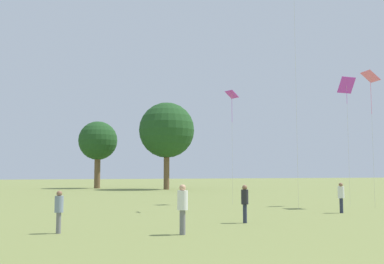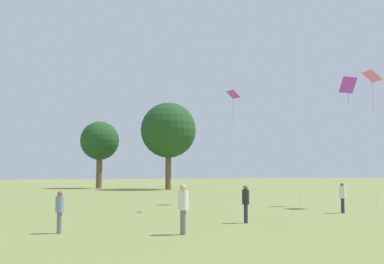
% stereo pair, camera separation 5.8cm
% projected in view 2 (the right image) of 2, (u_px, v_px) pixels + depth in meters
% --- Properties ---
extents(person_standing_1, '(0.51, 0.51, 1.78)m').
position_uv_depth(person_standing_1, '(183.00, 205.00, 16.03)').
color(person_standing_1, slate).
rests_on(person_standing_1, ground).
extents(person_standing_2, '(0.42, 0.42, 1.66)m').
position_uv_depth(person_standing_2, '(246.00, 200.00, 19.68)').
color(person_standing_2, '#282D42').
rests_on(person_standing_2, ground).
extents(person_standing_3, '(0.43, 0.43, 1.54)m').
position_uv_depth(person_standing_3, '(60.00, 208.00, 16.35)').
color(person_standing_3, slate).
rests_on(person_standing_3, ground).
extents(person_standing_5, '(0.43, 0.43, 1.65)m').
position_uv_depth(person_standing_5, '(342.00, 195.00, 24.52)').
color(person_standing_5, '#282D42').
rests_on(person_standing_5, ground).
extents(kite_0, '(0.85, 0.95, 8.04)m').
position_uv_depth(kite_0, '(233.00, 99.00, 32.13)').
color(kite_0, '#B738C6').
rests_on(kite_0, ground).
extents(kite_2, '(0.92, 1.09, 8.71)m').
position_uv_depth(kite_2, '(372.00, 80.00, 28.88)').
color(kite_2, pink).
rests_on(kite_2, ground).
extents(kite_4, '(1.17, 0.60, 8.71)m').
position_uv_depth(kite_4, '(348.00, 87.00, 30.77)').
color(kite_4, '#B738C6').
rests_on(kite_4, ground).
extents(distant_tree_1, '(7.32, 7.32, 11.47)m').
position_uv_depth(distant_tree_1, '(168.00, 130.00, 59.36)').
color(distant_tree_1, brown).
rests_on(distant_tree_1, ground).
extents(distant_tree_2, '(5.47, 5.47, 9.47)m').
position_uv_depth(distant_tree_2, '(100.00, 141.00, 63.65)').
color(distant_tree_2, brown).
rests_on(distant_tree_2, ground).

